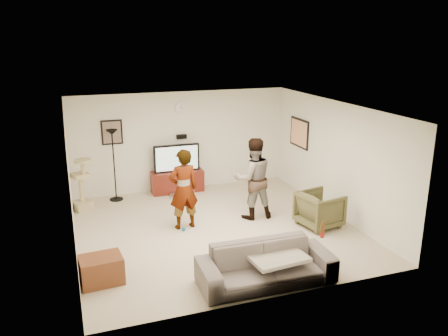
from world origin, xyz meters
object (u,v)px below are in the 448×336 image
object	(u,v)px
person_left	(184,189)
sofa	(266,264)
tv	(177,158)
cat_tree	(81,185)
armchair	(320,209)
floor_lamp	(114,166)
side_table	(101,270)
beer_bottle	(322,230)
tv_stand	(177,181)
person_right	(253,178)

from	to	relation	value
person_left	sofa	bearing A→B (deg)	99.00
tv	sofa	size ratio (longest dim) A/B	0.53
tv	cat_tree	world-z (taller)	tv
cat_tree	armchair	size ratio (longest dim) A/B	1.48
tv	person_left	xyz separation A→B (m)	(-0.40, -2.25, -0.05)
person_left	sofa	size ratio (longest dim) A/B	0.77
floor_lamp	side_table	bearing A→B (deg)	-99.87
sofa	beer_bottle	world-z (taller)	beer_bottle
floor_lamp	cat_tree	world-z (taller)	floor_lamp
tv_stand	person_right	world-z (taller)	person_right
person_left	beer_bottle	size ratio (longest dim) A/B	6.69
tv	person_right	world-z (taller)	person_right
tv_stand	armchair	size ratio (longest dim) A/B	1.61
tv_stand	person_left	distance (m)	2.35
tv_stand	person_left	world-z (taller)	person_left
floor_lamp	armchair	distance (m)	4.88
tv_stand	beer_bottle	size ratio (longest dim) A/B	5.21
cat_tree	person_left	world-z (taller)	person_left
cat_tree	side_table	world-z (taller)	cat_tree
cat_tree	person_right	size ratio (longest dim) A/B	0.67
floor_lamp	cat_tree	distance (m)	0.93
tv_stand	tv	size ratio (longest dim) A/B	1.13
person_left	side_table	size ratio (longest dim) A/B	2.52
tv	side_table	world-z (taller)	tv
tv_stand	side_table	distance (m)	4.51
tv	person_right	bearing A→B (deg)	-62.50
beer_bottle	side_table	xyz separation A→B (m)	(-3.49, 0.88, -0.54)
tv	person_left	distance (m)	2.28
floor_lamp	cat_tree	size ratio (longest dim) A/B	1.43
tv_stand	armchair	xyz separation A→B (m)	(2.27, -3.10, 0.10)
cat_tree	sofa	world-z (taller)	cat_tree
tv	cat_tree	bearing A→B (deg)	-168.04
floor_lamp	armchair	xyz separation A→B (m)	(3.81, -3.01, -0.49)
side_table	person_right	bearing A→B (deg)	27.26
floor_lamp	person_left	bearing A→B (deg)	-62.11
sofa	side_table	bearing A→B (deg)	162.03
floor_lamp	side_table	world-z (taller)	floor_lamp
sofa	cat_tree	bearing A→B (deg)	122.79
tv	armchair	xyz separation A→B (m)	(2.27, -3.10, -0.52)
person_left	person_right	xyz separation A→B (m)	(1.55, 0.05, 0.05)
person_left	side_table	bearing A→B (deg)	36.92
tv	person_right	size ratio (longest dim) A/B	0.65
cat_tree	tv	bearing A→B (deg)	11.96
person_left	armchair	world-z (taller)	person_left
tv	person_right	distance (m)	2.48
person_right	side_table	size ratio (longest dim) A/B	2.67
tv	sofa	bearing A→B (deg)	-86.65
sofa	person_left	bearing A→B (deg)	106.45
tv	person_left	bearing A→B (deg)	-100.19
tv_stand	person_left	size ratio (longest dim) A/B	0.78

